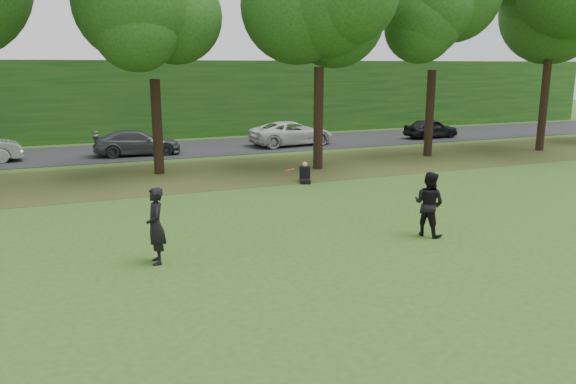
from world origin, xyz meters
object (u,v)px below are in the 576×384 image
object	(u,v)px
player_left	(156,226)
frisbee	(289,170)
seated_person	(305,175)
player_right	(429,204)

from	to	relation	value
player_left	frisbee	xyz separation A→B (m)	(3.40, -0.15, 1.15)
seated_person	player_left	bearing A→B (deg)	-114.39
frisbee	player_right	bearing A→B (deg)	-6.51
player_left	frisbee	size ratio (longest dim) A/B	6.02
seated_person	frisbee	bearing A→B (deg)	-97.03
seated_person	player_right	bearing A→B (deg)	-68.84
player_right	seated_person	bearing A→B (deg)	-24.79
frisbee	seated_person	size ratio (longest dim) A/B	0.37
player_left	seated_person	world-z (taller)	player_left
player_right	seated_person	xyz separation A→B (m)	(-0.18, 8.05, -0.60)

